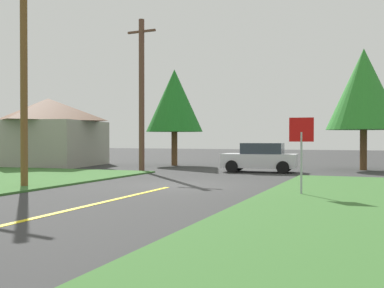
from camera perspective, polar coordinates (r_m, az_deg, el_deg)
The scene contains 9 objects.
ground_plane at distance 19.39m, azimuth -1.72°, elevation -4.91°, with size 120.00×120.00×0.00m, color #333333.
lane_stripe_center at distance 12.50m, azimuth -16.50°, elevation -8.04°, with size 0.20×14.00×0.01m, color yellow.
stop_sign at distance 16.04m, azimuth 12.88°, elevation 0.41°, with size 0.79×0.11×2.57m.
car_approaching_junction at distance 26.86m, azimuth 8.12°, elevation -1.63°, with size 4.18×2.16×1.62m.
utility_pole_near at distance 19.51m, azimuth -19.36°, elevation 7.66°, with size 1.78×0.50×8.27m.
utility_pole_mid at distance 27.47m, azimuth -6.01°, elevation 5.98°, with size 1.80×0.32×8.63m.
oak_tree_left at distance 30.18m, azimuth 19.74°, elevation 6.14°, with size 4.36×4.36×7.18m.
pine_tree_center at distance 33.10m, azimuth -2.11°, elevation 5.15°, with size 3.90×3.90×6.62m.
barn at distance 34.24m, azimuth -16.74°, elevation 1.37°, with size 7.17×7.57×4.61m.
Camera 1 is at (7.62, -17.73, 1.91)m, focal length 44.86 mm.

